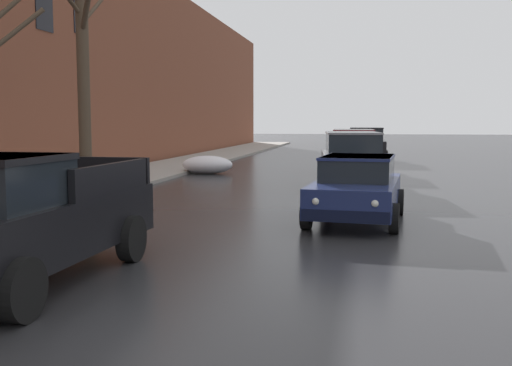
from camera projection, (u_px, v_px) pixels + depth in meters
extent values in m
cube|color=gray|center=(85.00, 187.00, 19.31)|extent=(3.40, 80.00, 0.12)
cube|color=brown|center=(17.00, 39.00, 19.22)|extent=(0.60, 80.00, 9.55)
cube|color=black|center=(80.00, 13.00, 22.80)|extent=(0.08, 1.10, 1.60)
cube|color=black|center=(43.00, 7.00, 20.22)|extent=(0.08, 1.10, 1.60)
ellipsoid|color=white|center=(207.00, 165.00, 24.79)|extent=(2.11, 1.37, 0.74)
ellipsoid|color=white|center=(211.00, 165.00, 24.81)|extent=(0.86, 0.72, 0.72)
ellipsoid|color=white|center=(196.00, 166.00, 24.87)|extent=(0.79, 0.66, 0.66)
cylinder|color=#4C3D2D|center=(10.00, 6.00, 11.23)|extent=(0.89, 0.92, 1.15)
cylinder|color=#4C3D2D|center=(13.00, 34.00, 11.22)|extent=(0.99, 0.80, 1.05)
cylinder|color=#4C3D2D|center=(83.00, 60.00, 14.98)|extent=(0.31, 0.31, 7.36)
cylinder|color=#4C3D2D|center=(92.00, 11.00, 15.51)|extent=(0.17, 1.41, 0.92)
cube|color=black|center=(18.00, 228.00, 8.08)|extent=(2.07, 4.91, 0.76)
cube|color=black|center=(112.00, 178.00, 8.77)|extent=(0.17, 2.34, 0.44)
cube|color=black|center=(0.00, 176.00, 9.15)|extent=(0.17, 2.34, 0.44)
cube|color=black|center=(98.00, 170.00, 10.33)|extent=(1.83, 0.15, 0.44)
cylinder|color=black|center=(21.00, 290.00, 6.49)|extent=(0.24, 0.73, 0.72)
cylinder|color=black|center=(131.00, 238.00, 9.33)|extent=(0.24, 0.73, 0.72)
cylinder|color=black|center=(17.00, 234.00, 9.74)|extent=(0.24, 0.73, 0.72)
cube|color=navy|center=(357.00, 194.00, 12.99)|extent=(2.04, 4.15, 0.60)
cube|color=black|center=(358.00, 168.00, 13.13)|extent=(1.63, 2.21, 0.52)
cube|color=navy|center=(358.00, 157.00, 13.10)|extent=(1.67, 2.25, 0.06)
cube|color=black|center=(345.00, 216.00, 11.14)|extent=(1.65, 0.27, 0.22)
cube|color=black|center=(365.00, 192.00, 14.88)|extent=(1.65, 0.27, 0.22)
cylinder|color=black|center=(394.00, 219.00, 11.60)|extent=(0.24, 0.61, 0.60)
cylinder|color=black|center=(306.00, 215.00, 12.06)|extent=(0.24, 0.61, 0.60)
cylinder|color=black|center=(399.00, 202.00, 13.98)|extent=(0.24, 0.61, 0.60)
cylinder|color=black|center=(326.00, 199.00, 14.44)|extent=(0.24, 0.61, 0.60)
sphere|color=silver|center=(375.00, 203.00, 10.94)|extent=(0.14, 0.14, 0.14)
sphere|color=silver|center=(316.00, 201.00, 11.23)|extent=(0.14, 0.14, 0.14)
cube|color=slate|center=(352.00, 166.00, 19.37)|extent=(2.25, 4.78, 0.80)
cube|color=black|center=(352.00, 142.00, 19.34)|extent=(1.86, 3.37, 0.68)
cube|color=slate|center=(352.00, 133.00, 19.31)|extent=(1.91, 3.44, 0.06)
cube|color=#303032|center=(357.00, 181.00, 17.16)|extent=(1.80, 0.28, 0.22)
cube|color=#303032|center=(347.00, 169.00, 21.64)|extent=(1.80, 0.28, 0.22)
cylinder|color=black|center=(386.00, 183.00, 17.91)|extent=(0.24, 0.69, 0.68)
cylinder|color=black|center=(323.00, 182.00, 18.07)|extent=(0.24, 0.69, 0.68)
cylinder|color=black|center=(376.00, 174.00, 20.75)|extent=(0.24, 0.69, 0.68)
cylinder|color=black|center=(321.00, 174.00, 20.91)|extent=(0.24, 0.69, 0.68)
sphere|color=silver|center=(378.00, 169.00, 17.04)|extent=(0.14, 0.14, 0.14)
sphere|color=silver|center=(336.00, 169.00, 17.14)|extent=(0.14, 0.14, 0.14)
cube|color=maroon|center=(353.00, 155.00, 25.00)|extent=(1.98, 4.37, 0.80)
cube|color=black|center=(353.00, 138.00, 24.97)|extent=(1.68, 3.06, 0.68)
cube|color=maroon|center=(354.00, 130.00, 24.94)|extent=(1.72, 3.13, 0.06)
cube|color=black|center=(354.00, 166.00, 22.96)|extent=(1.82, 0.17, 0.22)
cube|color=black|center=(353.00, 159.00, 27.10)|extent=(1.82, 0.17, 0.22)
cylinder|color=black|center=(378.00, 168.00, 23.59)|extent=(0.20, 0.69, 0.68)
cylinder|color=black|center=(329.00, 167.00, 23.87)|extent=(0.20, 0.69, 0.68)
cylinder|color=black|center=(375.00, 163.00, 26.22)|extent=(0.20, 0.69, 0.68)
cylinder|color=black|center=(331.00, 163.00, 26.50)|extent=(0.20, 0.69, 0.68)
sphere|color=silver|center=(370.00, 157.00, 22.80)|extent=(0.14, 0.14, 0.14)
sphere|color=silver|center=(338.00, 156.00, 22.98)|extent=(0.14, 0.14, 0.14)
cube|color=black|center=(366.00, 148.00, 32.22)|extent=(2.02, 4.64, 0.80)
cube|color=black|center=(366.00, 134.00, 32.19)|extent=(1.72, 3.25, 0.68)
cube|color=black|center=(366.00, 128.00, 32.16)|extent=(1.76, 3.32, 0.06)
cube|color=black|center=(367.00, 155.00, 30.05)|extent=(1.87, 0.17, 0.22)
cube|color=black|center=(365.00, 151.00, 34.46)|extent=(1.87, 0.17, 0.22)
cylinder|color=black|center=(386.00, 157.00, 30.72)|extent=(0.20, 0.68, 0.68)
cylinder|color=black|center=(347.00, 157.00, 31.01)|extent=(0.20, 0.68, 0.68)
cylinder|color=black|center=(383.00, 154.00, 33.52)|extent=(0.20, 0.68, 0.68)
cylinder|color=black|center=(347.00, 154.00, 33.81)|extent=(0.20, 0.68, 0.68)
sphere|color=silver|center=(380.00, 148.00, 29.89)|extent=(0.14, 0.14, 0.14)
sphere|color=silver|center=(354.00, 148.00, 30.07)|extent=(0.14, 0.14, 0.14)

